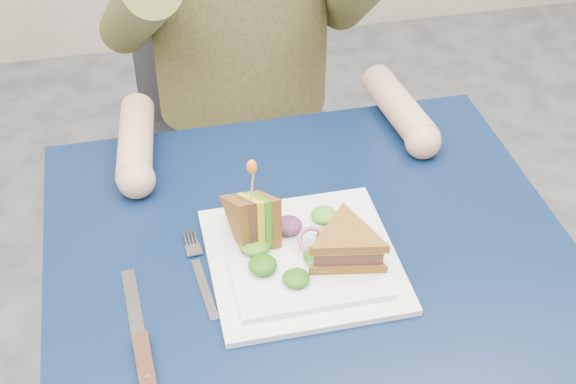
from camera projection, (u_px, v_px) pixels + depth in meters
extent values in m
cube|color=black|center=(318.00, 276.00, 1.13)|extent=(0.75, 0.75, 0.03)
cylinder|color=#595B5E|center=(112.00, 319.00, 1.55)|extent=(0.04, 0.04, 0.70)
cylinder|color=#595B5E|center=(426.00, 268.00, 1.65)|extent=(0.04, 0.04, 0.70)
cube|color=#47474C|center=(245.00, 161.00, 1.77)|extent=(0.42, 0.40, 0.04)
cube|color=#47474C|center=(226.00, 21.00, 1.75)|extent=(0.42, 0.03, 0.46)
cylinder|color=#47474C|center=(181.00, 302.00, 1.76)|extent=(0.02, 0.02, 0.43)
cylinder|color=#47474C|center=(339.00, 277.00, 1.82)|extent=(0.02, 0.02, 0.43)
cylinder|color=#47474C|center=(166.00, 204.00, 2.02)|extent=(0.02, 0.02, 0.43)
cylinder|color=#47474C|center=(305.00, 185.00, 2.08)|extent=(0.02, 0.02, 0.43)
cylinder|color=brown|center=(136.00, 12.00, 1.38)|extent=(0.15, 0.39, 0.31)
cylinder|color=tan|center=(136.00, 141.00, 1.30)|extent=(0.08, 0.20, 0.06)
sphere|color=tan|center=(136.00, 180.00, 1.23)|extent=(0.06, 0.06, 0.06)
cylinder|color=tan|center=(399.00, 107.00, 1.38)|extent=(0.08, 0.20, 0.06)
sphere|color=tan|center=(423.00, 141.00, 1.30)|extent=(0.06, 0.06, 0.06)
cube|color=white|center=(303.00, 260.00, 1.12)|extent=(0.26, 0.26, 0.01)
cube|color=white|center=(303.00, 255.00, 1.11)|extent=(0.21, 0.21, 0.01)
cube|color=silver|center=(205.00, 289.00, 1.08)|extent=(0.02, 0.12, 0.00)
cube|color=silver|center=(194.00, 250.00, 1.14)|extent=(0.02, 0.02, 0.00)
cube|color=silver|center=(185.00, 239.00, 1.16)|extent=(0.00, 0.03, 0.00)
cube|color=silver|center=(189.00, 238.00, 1.16)|extent=(0.00, 0.03, 0.00)
cube|color=silver|center=(192.00, 237.00, 1.16)|extent=(0.00, 0.03, 0.00)
cube|color=silver|center=(195.00, 237.00, 1.16)|extent=(0.00, 0.03, 0.00)
cube|color=silver|center=(134.00, 306.00, 1.06)|extent=(0.02, 0.14, 0.00)
cube|color=black|center=(145.00, 364.00, 0.98)|extent=(0.02, 0.10, 0.01)
cylinder|color=silver|center=(141.00, 345.00, 0.99)|extent=(0.01, 0.01, 0.00)
cylinder|color=silver|center=(147.00, 377.00, 0.95)|extent=(0.01, 0.01, 0.00)
cylinder|color=tan|center=(252.00, 183.00, 1.07)|extent=(0.01, 0.01, 0.06)
ellipsoid|color=orange|center=(252.00, 167.00, 1.06)|extent=(0.01, 0.01, 0.02)
torus|color=#9E4C7A|center=(313.00, 240.00, 1.11)|extent=(0.04, 0.04, 0.02)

